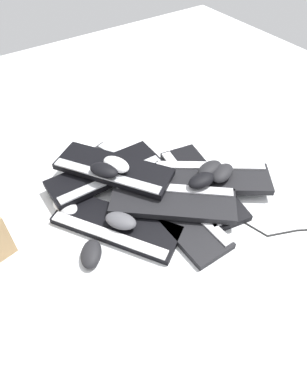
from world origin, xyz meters
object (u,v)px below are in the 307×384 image
object	(u,v)px
keyboard_3	(177,213)
mouse_6	(223,173)
keyboard_6	(113,169)
mouse_7	(121,221)
keyboard_2	(116,225)
mouse_5	(201,180)
keyboard_4	(105,173)
keyboard_0	(202,184)
mouse_4	(104,170)
mouse_3	(65,206)
mouse_2	(210,169)
keyboard_1	(130,175)
keyboard_7	(174,202)
mouse_0	(116,164)
keyboard_5	(211,177)
mouse_1	(91,254)

from	to	relation	value
keyboard_3	mouse_6	size ratio (longest dim) A/B	4.01
keyboard_6	mouse_7	distance (m)	0.23
mouse_7	keyboard_2	bearing A→B (deg)	178.47
mouse_5	keyboard_4	bearing A→B (deg)	-45.64
keyboard_0	keyboard_6	distance (m)	0.34
keyboard_2	mouse_4	world-z (taller)	mouse_4
mouse_3	mouse_6	bearing A→B (deg)	-130.11
keyboard_2	mouse_2	bearing A→B (deg)	-2.11
keyboard_1	keyboard_7	bearing A→B (deg)	-80.61
mouse_3	keyboard_2	bearing A→B (deg)	-164.77
mouse_2	mouse_7	world-z (taller)	mouse_2
mouse_0	mouse_7	size ratio (longest dim) A/B	1.00
keyboard_3	keyboard_5	world-z (taller)	keyboard_5
mouse_4	mouse_7	size ratio (longest dim) A/B	1.00
keyboard_0	keyboard_3	world-z (taller)	same
mouse_4	keyboard_0	bearing A→B (deg)	28.72
keyboard_2	mouse_7	size ratio (longest dim) A/B	4.11
mouse_1	mouse_6	size ratio (longest dim) A/B	1.00
keyboard_2	mouse_2	distance (m)	0.41
mouse_7	keyboard_6	bearing A→B (deg)	121.82
keyboard_5	keyboard_7	world-z (taller)	same
keyboard_2	keyboard_7	distance (m)	0.22
keyboard_4	mouse_0	size ratio (longest dim) A/B	4.02
keyboard_1	mouse_1	size ratio (longest dim) A/B	4.22
mouse_7	keyboard_4	bearing A→B (deg)	129.11
keyboard_4	keyboard_5	bearing A→B (deg)	-37.84
keyboard_4	mouse_4	world-z (taller)	mouse_4
keyboard_4	mouse_2	distance (m)	0.40
keyboard_3	mouse_1	bearing A→B (deg)	177.04
keyboard_5	mouse_7	world-z (taller)	mouse_7
keyboard_6	mouse_3	bearing A→B (deg)	-174.32
mouse_2	mouse_3	world-z (taller)	mouse_2
keyboard_1	keyboard_6	xyz separation A→B (m)	(-0.07, 0.00, 0.06)
keyboard_4	mouse_1	xyz separation A→B (m)	(-0.21, -0.28, -0.02)
keyboard_3	mouse_0	distance (m)	0.28
mouse_7	keyboard_0	bearing A→B (deg)	56.80
keyboard_5	mouse_5	world-z (taller)	mouse_5
mouse_6	mouse_7	xyz separation A→B (m)	(-0.41, 0.04, -0.03)
keyboard_0	keyboard_5	xyz separation A→B (m)	(0.03, -0.01, 0.03)
mouse_4	mouse_5	distance (m)	0.35
keyboard_5	mouse_3	distance (m)	0.55
keyboard_6	mouse_7	xyz separation A→B (m)	(-0.09, -0.21, -0.02)
keyboard_1	mouse_6	distance (m)	0.36
keyboard_7	mouse_2	world-z (taller)	mouse_2
keyboard_1	mouse_5	distance (m)	0.29
keyboard_2	keyboard_7	bearing A→B (deg)	-12.04
mouse_6	keyboard_5	bearing A→B (deg)	105.16
keyboard_7	keyboard_1	bearing A→B (deg)	99.39
mouse_1	keyboard_7	bearing A→B (deg)	-53.19
keyboard_7	mouse_4	world-z (taller)	mouse_4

